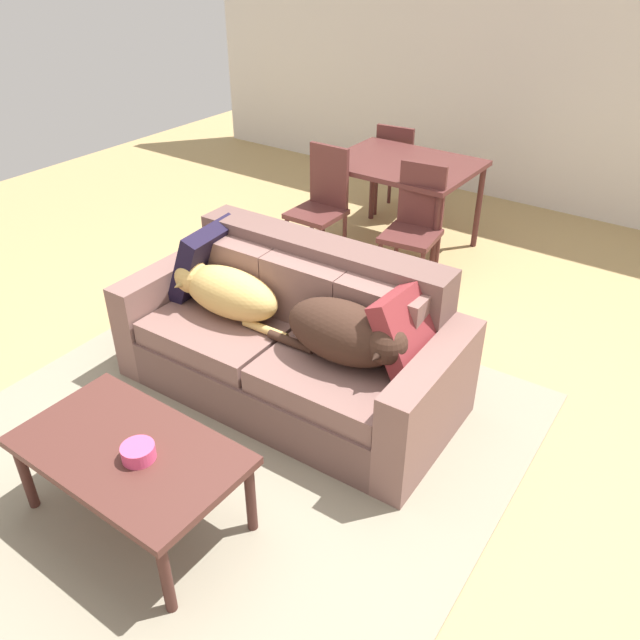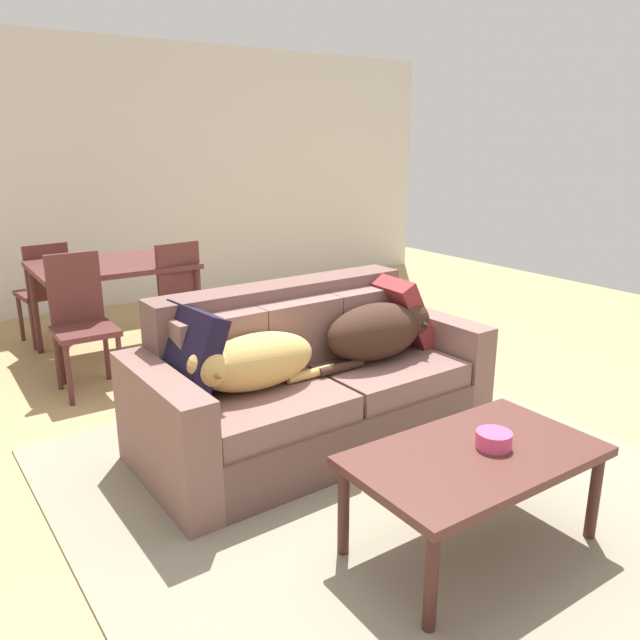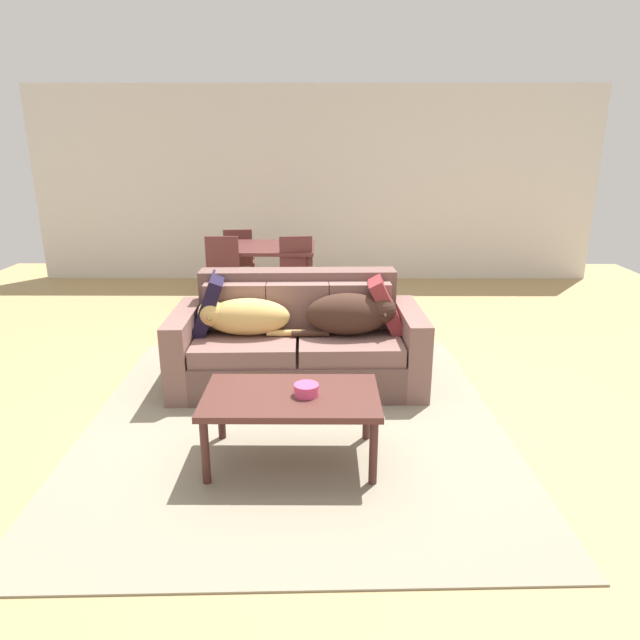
{
  "view_description": "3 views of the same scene",
  "coord_description": "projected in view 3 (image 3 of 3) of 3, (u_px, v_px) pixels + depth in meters",
  "views": [
    {
      "loc": [
        1.89,
        -2.34,
        2.5
      ],
      "look_at": [
        0.06,
        0.22,
        0.52
      ],
      "focal_mm": 36.2,
      "sensor_mm": 36.0,
      "label": 1
    },
    {
      "loc": [
        -1.92,
        -2.66,
        1.71
      ],
      "look_at": [
        0.02,
        0.22,
        0.7
      ],
      "focal_mm": 34.9,
      "sensor_mm": 36.0,
      "label": 2
    },
    {
      "loc": [
        0.12,
        -4.2,
        1.92
      ],
      "look_at": [
        0.09,
        0.14,
        0.55
      ],
      "focal_mm": 31.4,
      "sensor_mm": 36.0,
      "label": 3
    }
  ],
  "objects": [
    {
      "name": "ground_plane",
      "position": [
        309.0,
        389.0,
        4.58
      ],
      "size": [
        10.0,
        10.0,
        0.0
      ],
      "primitive_type": "plane",
      "color": "tan"
    },
    {
      "name": "dog_on_left_cushion",
      "position": [
        243.0,
        316.0,
        4.46
      ],
      "size": [
        0.85,
        0.35,
        0.3
      ],
      "rotation": [
        0.0,
        0.0,
        0.03
      ],
      "color": "tan",
      "rests_on": "couch"
    },
    {
      "name": "couch",
      "position": [
        298.0,
        342.0,
        4.64
      ],
      "size": [
        2.04,
        0.99,
        0.89
      ],
      "rotation": [
        0.0,
        0.0,
        0.03
      ],
      "color": "brown",
      "rests_on": "ground"
    },
    {
      "name": "throw_pillow_by_right_arm",
      "position": [
        386.0,
        303.0,
        4.61
      ],
      "size": [
        0.33,
        0.48,
        0.47
      ],
      "primitive_type": "cube",
      "rotation": [
        0.0,
        -0.47,
        -0.05
      ],
      "color": "maroon",
      "rests_on": "couch"
    },
    {
      "name": "dining_chair_near_left",
      "position": [
        222.0,
        278.0,
        6.05
      ],
      "size": [
        0.4,
        0.4,
        0.96
      ],
      "rotation": [
        0.0,
        0.0,
        -0.0
      ],
      "color": "#562A27",
      "rests_on": "ground"
    },
    {
      "name": "dining_table",
      "position": [
        264.0,
        252.0,
        6.57
      ],
      "size": [
        1.17,
        0.92,
        0.77
      ],
      "color": "#562A27",
      "rests_on": "ground"
    },
    {
      "name": "dining_chair_near_right",
      "position": [
        297.0,
        277.0,
        6.13
      ],
      "size": [
        0.45,
        0.45,
        0.95
      ],
      "rotation": [
        0.0,
        0.0,
        0.13
      ],
      "color": "#562A27",
      "rests_on": "ground"
    },
    {
      "name": "bowl_on_coffee_table",
      "position": [
        306.0,
        390.0,
        3.38
      ],
      "size": [
        0.15,
        0.15,
        0.07
      ],
      "primitive_type": "cylinder",
      "color": "#EA4C7F",
      "rests_on": "coffee_table"
    },
    {
      "name": "dining_chair_far_left",
      "position": [
        239.0,
        259.0,
        7.24
      ],
      "size": [
        0.44,
        0.44,
        0.89
      ],
      "rotation": [
        0.0,
        0.0,
        3.26
      ],
      "color": "#562A27",
      "rests_on": "ground"
    },
    {
      "name": "coffee_table",
      "position": [
        291.0,
        402.0,
        3.42
      ],
      "size": [
        1.07,
        0.63,
        0.46
      ],
      "color": "#512A24",
      "rests_on": "ground"
    },
    {
      "name": "dog_on_right_cushion",
      "position": [
        351.0,
        314.0,
        4.46
      ],
      "size": [
        0.83,
        0.36,
        0.34
      ],
      "rotation": [
        0.0,
        0.0,
        0.03
      ],
      "color": "#3B251B",
      "rests_on": "couch"
    },
    {
      "name": "throw_pillow_by_left_arm",
      "position": [
        209.0,
        304.0,
        4.58
      ],
      "size": [
        0.32,
        0.5,
        0.48
      ],
      "primitive_type": "cube",
      "rotation": [
        0.0,
        0.37,
        0.11
      ],
      "color": "black",
      "rests_on": "couch"
    },
    {
      "name": "area_rug",
      "position": [
        294.0,
        422.0,
        4.02
      ],
      "size": [
        3.01,
        3.29,
        0.01
      ],
      "primitive_type": "cube",
      "rotation": [
        0.0,
        0.0,
        0.03
      ],
      "color": "gray",
      "rests_on": "ground"
    },
    {
      "name": "back_partition",
      "position": [
        315.0,
        185.0,
        7.99
      ],
      "size": [
        8.0,
        0.12,
        2.7
      ],
      "primitive_type": "cube",
      "color": "silver",
      "rests_on": "ground"
    }
  ]
}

